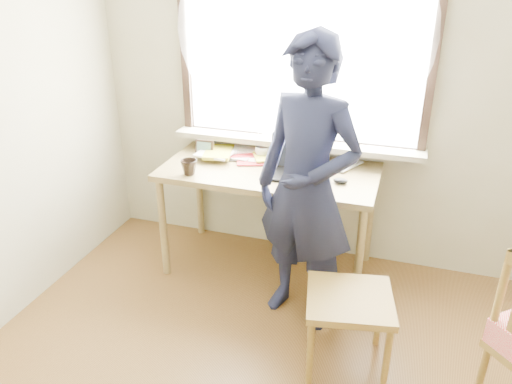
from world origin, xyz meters
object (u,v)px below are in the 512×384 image
(desk, at_px, (269,180))
(person, at_px, (307,188))
(laptop, at_px, (295,165))
(work_chair, at_px, (349,308))
(mug_dark, at_px, (189,167))
(mug_white, at_px, (262,152))

(desk, bearing_deg, person, -51.17)
(desk, distance_m, person, 0.62)
(laptop, bearing_deg, desk, 171.69)
(person, bearing_deg, work_chair, -30.03)
(mug_dark, relative_size, work_chair, 0.21)
(mug_dark, relative_size, person, 0.06)
(mug_white, xyz_separation_m, work_chair, (0.83, -1.04, -0.45))
(mug_white, bearing_deg, desk, -59.49)
(desk, height_order, work_chair, desk)
(work_chair, bearing_deg, laptop, 122.81)
(laptop, distance_m, person, 0.47)
(work_chair, bearing_deg, mug_white, 128.55)
(laptop, bearing_deg, work_chair, -57.19)
(laptop, height_order, person, person)
(mug_white, relative_size, mug_dark, 0.96)
(work_chair, xyz_separation_m, person, (-0.35, 0.39, 0.51))
(desk, bearing_deg, laptop, -8.31)
(mug_dark, xyz_separation_m, work_chair, (1.21, -0.58, -0.46))
(desk, xyz_separation_m, work_chair, (0.72, -0.85, -0.32))
(mug_dark, distance_m, person, 0.89)
(mug_dark, distance_m, work_chair, 1.42)
(laptop, relative_size, person, 0.21)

